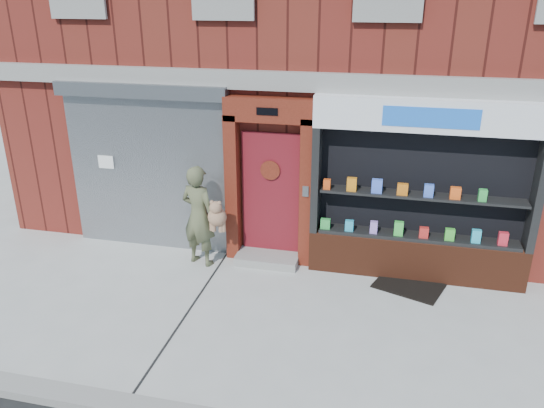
% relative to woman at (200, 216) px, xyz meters
% --- Properties ---
extents(ground, '(80.00, 80.00, 0.00)m').
position_rel_woman_xyz_m(ground, '(1.87, -1.44, -0.91)').
color(ground, '#9E9E99').
rests_on(ground, ground).
extents(building, '(12.00, 8.16, 8.00)m').
position_rel_woman_xyz_m(building, '(1.87, 4.56, 3.09)').
color(building, maroon).
rests_on(building, ground).
extents(shutter_bay, '(3.10, 0.30, 3.04)m').
position_rel_woman_xyz_m(shutter_bay, '(-1.13, 0.49, 0.81)').
color(shutter_bay, gray).
rests_on(shutter_bay, ground).
extents(red_door_bay, '(1.52, 0.58, 2.90)m').
position_rel_woman_xyz_m(red_door_bay, '(1.12, 0.42, 0.55)').
color(red_door_bay, '#4D160D').
rests_on(red_door_bay, ground).
extents(pharmacy_bay, '(3.50, 0.41, 3.00)m').
position_rel_woman_xyz_m(pharmacy_bay, '(3.61, 0.38, 0.47)').
color(pharmacy_bay, '#542413').
rests_on(pharmacy_bay, ground).
extents(woman, '(0.90, 0.60, 1.80)m').
position_rel_woman_xyz_m(woman, '(0.00, 0.00, 0.00)').
color(woman, '#515538').
rests_on(woman, ground).
extents(doormat, '(1.22, 1.04, 0.03)m').
position_rel_woman_xyz_m(doormat, '(3.55, -0.02, -0.89)').
color(doormat, black).
rests_on(doormat, ground).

